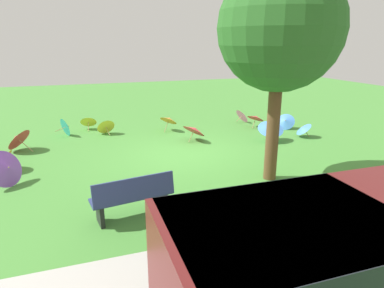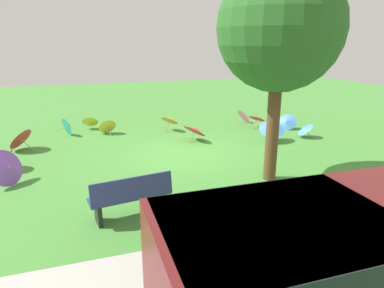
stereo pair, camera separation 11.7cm
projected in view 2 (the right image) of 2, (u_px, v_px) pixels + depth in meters
name	position (u px, v px, depth m)	size (l,w,h in m)	color
ground	(186.00, 155.00, 10.48)	(40.00, 40.00, 0.00)	#478C38
van_dark	(332.00, 255.00, 4.03)	(4.62, 2.17, 1.53)	#591919
park_bench	(131.00, 196.00, 6.59)	(1.65, 0.71, 0.90)	navy
shade_tree	(280.00, 29.00, 7.58)	(2.88, 2.88, 5.09)	brown
parasol_purple_0	(7.00, 167.00, 8.14)	(0.99, 1.03, 0.91)	tan
parasol_red_0	(19.00, 138.00, 10.76)	(0.99, 1.05, 0.80)	tan
parasol_blue_0	(272.00, 128.00, 11.69)	(1.11, 1.09, 0.76)	tan
parasol_blue_1	(287.00, 121.00, 13.41)	(0.90, 0.90, 0.65)	tan
parasol_teal_0	(68.00, 126.00, 12.55)	(0.68, 0.74, 0.69)	tan
parasol_orange_0	(3.00, 159.00, 9.10)	(0.71, 0.78, 0.64)	tan
parasol_pink_0	(245.00, 115.00, 14.54)	(0.64, 0.74, 0.63)	tan
parasol_blue_2	(304.00, 129.00, 12.25)	(0.70, 0.73, 0.58)	tan
parasol_yellow_1	(90.00, 120.00, 13.45)	(0.69, 0.66, 0.62)	tan
parasol_orange_3	(170.00, 119.00, 13.15)	(0.92, 0.93, 0.69)	tan
parasol_red_1	(195.00, 130.00, 11.79)	(1.02, 1.05, 0.69)	tan
parasol_red_3	(257.00, 118.00, 13.63)	(0.90, 0.91, 0.62)	tan
parasol_yellow_2	(107.00, 125.00, 12.79)	(0.75, 0.73, 0.63)	tan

